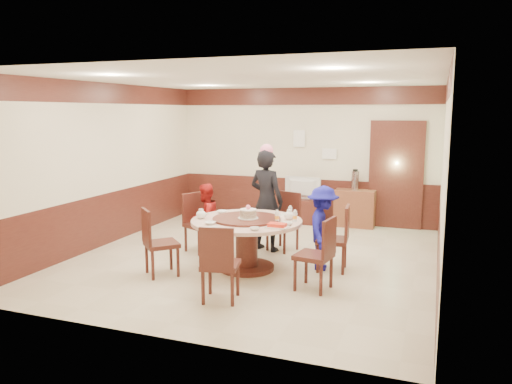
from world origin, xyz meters
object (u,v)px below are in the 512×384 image
(birthday_cake, at_px, (248,214))
(thermos, at_px, (355,181))
(person_blue, at_px, (323,228))
(shrimp_platter, at_px, (277,226))
(person_standing, at_px, (266,200))
(banquet_table, at_px, (247,234))
(tv_stand, at_px, (301,211))
(television, at_px, (301,188))
(side_cabinet, at_px, (355,208))
(person_red, at_px, (205,218))

(birthday_cake, xyz_separation_m, thermos, (1.00, 3.39, 0.09))
(person_blue, relative_size, shrimp_platter, 4.15)
(person_standing, height_order, birthday_cake, person_standing)
(banquet_table, xyz_separation_m, thermos, (1.04, 3.36, 0.41))
(tv_stand, xyz_separation_m, thermos, (1.11, 0.03, 0.69))
(birthday_cake, distance_m, television, 3.36)
(tv_stand, bearing_deg, television, 0.00)
(tv_stand, bearing_deg, person_standing, -89.99)
(person_blue, bearing_deg, shrimp_platter, 141.80)
(person_standing, relative_size, side_cabinet, 2.12)
(person_red, distance_m, side_cabinet, 3.39)
(tv_stand, distance_m, thermos, 1.30)
(banquet_table, relative_size, thermos, 4.28)
(shrimp_platter, bearing_deg, tv_stand, 99.99)
(person_blue, bearing_deg, side_cabinet, -6.23)
(side_cabinet, bearing_deg, person_blue, -90.15)
(person_blue, xyz_separation_m, shrimp_platter, (-0.47, -0.74, 0.16))
(person_standing, distance_m, thermos, 2.52)
(person_standing, distance_m, person_blue, 1.33)
(banquet_table, distance_m, birthday_cake, 0.32)
(person_blue, relative_size, thermos, 3.27)
(person_blue, height_order, side_cabinet, person_blue)
(banquet_table, height_order, person_blue, person_blue)
(shrimp_platter, bearing_deg, person_standing, 114.26)
(person_standing, height_order, person_red, person_standing)
(television, distance_m, thermos, 1.13)
(person_red, bearing_deg, television, 174.73)
(banquet_table, relative_size, person_red, 1.43)
(birthday_cake, xyz_separation_m, tv_stand, (-0.11, 3.36, -0.60))
(person_red, bearing_deg, person_standing, 128.97)
(side_cabinet, bearing_deg, television, -178.46)
(person_standing, relative_size, person_red, 1.49)
(person_standing, bearing_deg, side_cabinet, -100.46)
(thermos, bearing_deg, side_cabinet, 0.00)
(shrimp_platter, bearing_deg, banquet_table, 149.77)
(person_blue, bearing_deg, person_standing, 52.17)
(banquet_table, xyz_separation_m, television, (-0.07, 3.33, 0.20))
(banquet_table, bearing_deg, person_red, 146.30)
(person_standing, height_order, person_blue, person_standing)
(television, bearing_deg, person_blue, 119.41)
(shrimp_platter, relative_size, television, 0.38)
(side_cabinet, xyz_separation_m, thermos, (-0.01, 0.00, 0.56))
(person_standing, xyz_separation_m, side_cabinet, (1.12, 2.26, -0.47))
(side_cabinet, bearing_deg, birthday_cake, -106.66)
(person_blue, distance_m, side_cabinet, 2.96)
(banquet_table, xyz_separation_m, birthday_cake, (0.04, -0.03, 0.32))
(banquet_table, bearing_deg, birthday_cake, -40.28)
(television, height_order, side_cabinet, television)
(birthday_cake, relative_size, shrimp_platter, 0.99)
(banquet_table, height_order, television, television)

